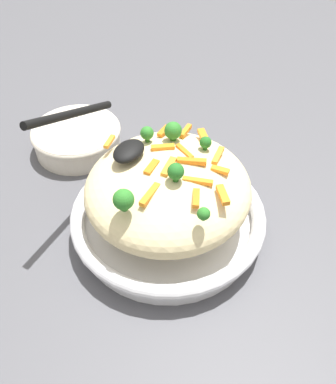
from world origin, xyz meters
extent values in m
plane|color=#4C4C51|center=(0.00, 0.00, 0.00)|extent=(2.40, 2.40, 0.00)
cylinder|color=silver|center=(0.00, 0.00, 0.01)|extent=(0.29, 0.29, 0.03)
torus|color=silver|center=(0.00, 0.00, 0.04)|extent=(0.31, 0.31, 0.02)
torus|color=black|center=(0.00, 0.00, 0.04)|extent=(0.30, 0.30, 0.00)
ellipsoid|color=beige|center=(0.00, 0.00, 0.09)|extent=(0.26, 0.25, 0.10)
cube|color=orange|center=(-0.09, 0.01, 0.14)|extent=(0.03, 0.03, 0.01)
cube|color=orange|center=(-0.07, -0.05, 0.14)|extent=(0.03, 0.01, 0.01)
cube|color=orange|center=(-0.03, -0.02, 0.14)|extent=(0.03, 0.03, 0.01)
cube|color=orange|center=(0.01, 0.01, 0.14)|extent=(0.04, 0.02, 0.01)
cube|color=orange|center=(-0.04, 0.01, 0.14)|extent=(0.02, 0.04, 0.01)
cube|color=orange|center=(0.06, 0.01, 0.14)|extent=(0.04, 0.01, 0.01)
cube|color=orange|center=(0.00, -0.06, 0.14)|extent=(0.03, 0.02, 0.01)
cube|color=orange|center=(0.02, -0.02, 0.14)|extent=(0.03, 0.01, 0.01)
cube|color=orange|center=(-0.06, 0.05, 0.14)|extent=(0.04, 0.01, 0.01)
cube|color=orange|center=(-0.03, 0.07, 0.14)|extent=(0.01, 0.03, 0.01)
cube|color=orange|center=(0.01, 0.05, 0.14)|extent=(0.02, 0.04, 0.01)
cube|color=orange|center=(0.04, 0.06, 0.14)|extent=(0.03, 0.02, 0.01)
cube|color=orange|center=(-0.09, -0.02, 0.14)|extent=(0.03, 0.01, 0.01)
cube|color=orange|center=(-0.02, 0.03, 0.14)|extent=(0.02, 0.04, 0.01)
cube|color=orange|center=(-0.01, -0.11, 0.14)|extent=(0.03, 0.01, 0.01)
cube|color=orange|center=(0.02, 0.09, 0.14)|extent=(0.03, 0.03, 0.01)
cylinder|color=#296820|center=(-0.04, -0.06, 0.14)|extent=(0.01, 0.01, 0.01)
sphere|color=#2D7A28|center=(-0.04, -0.06, 0.15)|extent=(0.02, 0.02, 0.02)
cylinder|color=#205B1C|center=(-0.06, 0.03, 0.14)|extent=(0.01, 0.01, 0.01)
sphere|color=#236B23|center=(-0.06, 0.03, 0.15)|extent=(0.02, 0.02, 0.02)
cylinder|color=#205B1C|center=(0.02, 0.03, 0.15)|extent=(0.01, 0.01, 0.01)
sphere|color=#236B23|center=(0.02, 0.03, 0.16)|extent=(0.02, 0.02, 0.02)
cylinder|color=#296820|center=(0.07, 0.09, 0.14)|extent=(0.01, 0.01, 0.00)
sphere|color=#2D7A28|center=(0.07, 0.09, 0.15)|extent=(0.02, 0.02, 0.02)
cylinder|color=#296820|center=(0.10, -0.01, 0.14)|extent=(0.01, 0.01, 0.01)
sphere|color=#2D7A28|center=(0.10, -0.01, 0.15)|extent=(0.03, 0.03, 0.03)
cylinder|color=#296820|center=(-0.06, -0.02, 0.14)|extent=(0.01, 0.01, 0.01)
sphere|color=#2D7A28|center=(-0.06, -0.02, 0.15)|extent=(0.03, 0.03, 0.03)
ellipsoid|color=black|center=(0.01, -0.06, 0.15)|extent=(0.06, 0.04, 0.02)
cylinder|color=black|center=(0.02, -0.15, 0.19)|extent=(0.19, 0.02, 0.08)
cylinder|color=beige|center=(-0.10, -0.26, 0.03)|extent=(0.17, 0.17, 0.05)
torus|color=beige|center=(-0.10, -0.26, 0.04)|extent=(0.18, 0.18, 0.01)
camera|label=1|loc=(0.38, 0.21, 0.51)|focal=37.83mm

